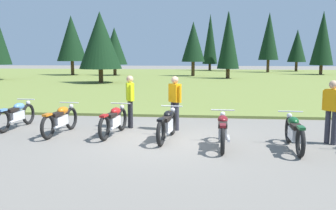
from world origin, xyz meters
The scene contains 12 objects.
ground_plane centered at (0.00, 0.00, 0.00)m, with size 140.00×140.00×0.00m, color slate.
grass_moorland centered at (0.00, 25.74, 0.05)m, with size 80.00×44.00×0.10m, color olive.
forest_treeline centered at (0.84, 31.84, 4.10)m, with size 41.61×27.79×8.36m.
motorcycle_sky_blue centered at (-4.90, 1.20, 0.44)m, with size 0.62×2.10×0.88m.
motorcycle_orange centered at (-3.18, 0.53, 0.44)m, with size 0.62×2.10×0.88m.
motorcycle_red centered at (-1.57, 0.53, 0.44)m, with size 0.62×2.10×0.88m.
motorcycle_black centered at (0.03, 0.10, 0.44)m, with size 0.62×2.10×0.88m.
motorcycle_maroon centered at (1.50, -0.53, 0.44)m, with size 0.62×2.10×0.88m.
motorcycle_british_green centered at (3.24, -0.59, 0.44)m, with size 0.62×2.10×0.88m.
rider_checking_bike centered at (0.12, 1.46, 0.95)m, with size 0.42×0.41×1.67m.
rider_with_back_turned centered at (4.32, 0.09, 0.95)m, with size 0.41×0.42×1.67m.
rider_near_row_end centered at (-1.33, 1.69, 0.95)m, with size 0.33×0.52×1.67m.
Camera 1 is at (1.07, -9.58, 2.31)m, focal length 38.81 mm.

